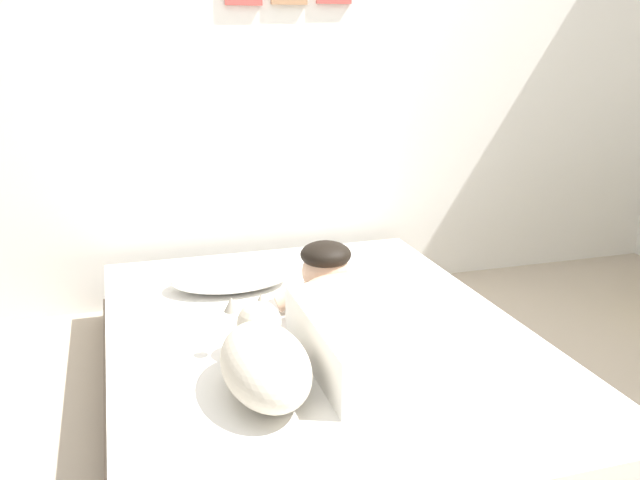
% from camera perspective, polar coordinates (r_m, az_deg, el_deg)
% --- Properties ---
extents(ground_plane, '(12.92, 12.92, 0.00)m').
position_cam_1_polar(ground_plane, '(2.45, 6.83, -16.19)').
color(ground_plane, tan).
extents(back_wall, '(4.46, 0.12, 2.50)m').
position_cam_1_polar(back_wall, '(3.49, -2.80, 15.57)').
color(back_wall, silver).
rests_on(back_wall, ground).
extents(bed, '(1.55, 2.06, 0.28)m').
position_cam_1_polar(bed, '(2.59, -0.12, -10.46)').
color(bed, '#726051').
rests_on(bed, ground).
extents(pillow, '(0.52, 0.32, 0.11)m').
position_cam_1_polar(pillow, '(2.94, -7.41, -2.97)').
color(pillow, white).
rests_on(pillow, bed).
extents(person_lying, '(0.43, 0.92, 0.27)m').
position_cam_1_polar(person_lying, '(2.39, 3.09, -6.40)').
color(person_lying, white).
rests_on(person_lying, bed).
extents(dog, '(0.26, 0.57, 0.21)m').
position_cam_1_polar(dog, '(2.11, -4.68, -9.82)').
color(dog, beige).
rests_on(dog, bed).
extents(coffee_cup, '(0.12, 0.09, 0.07)m').
position_cam_1_polar(coffee_cup, '(2.96, 1.65, -3.11)').
color(coffee_cup, white).
rests_on(coffee_cup, bed).
extents(cell_phone, '(0.07, 0.14, 0.01)m').
position_cam_1_polar(cell_phone, '(2.65, 4.10, -6.39)').
color(cell_phone, black).
rests_on(cell_phone, bed).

